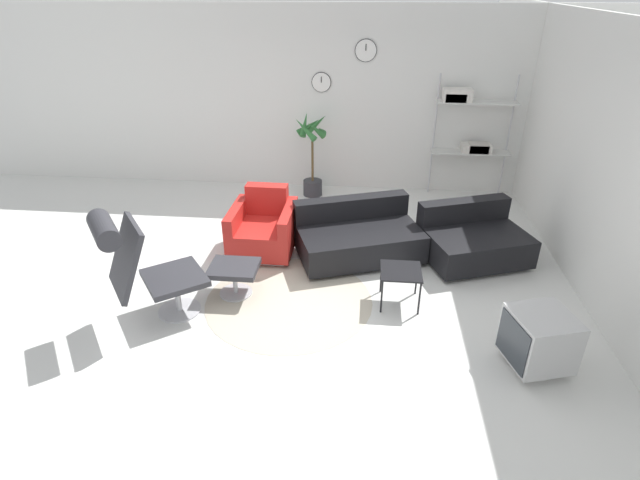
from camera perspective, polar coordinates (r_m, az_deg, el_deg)
The scene contains 13 objects.
ground_plane at distance 5.73m, azimuth -0.49°, elevation -5.04°, with size 12.00×12.00×0.00m, color silver.
wall_back at distance 8.04m, azimuth 1.80°, elevation 15.58°, with size 12.00×0.09×2.80m.
wall_right at distance 5.63m, azimuth 30.87°, elevation 6.15°, with size 0.06×12.00×2.80m.
round_rug at distance 5.46m, azimuth -3.56°, elevation -6.90°, with size 1.81×1.81×0.01m.
lounge_chair at distance 5.07m, azimuth -20.10°, elevation -2.03°, with size 1.09×1.02×1.21m.
ottoman at distance 5.50m, azimuth -9.79°, elevation -3.68°, with size 0.52×0.44×0.36m.
armchair_red at distance 6.33m, azimuth -6.46°, elevation 1.16°, with size 0.79×0.86×0.78m.
couch_low at distance 6.20m, azimuth 4.33°, elevation 0.26°, with size 1.68×1.33×0.67m.
couch_second at distance 6.39m, azimuth 17.04°, elevation -0.09°, with size 1.41×1.23×0.67m.
side_table at distance 5.29m, azimuth 9.22°, elevation -3.83°, with size 0.42×0.42×0.41m.
crt_television at distance 4.84m, azimuth 23.69°, elevation -10.46°, with size 0.62×0.63×0.56m.
potted_plant at distance 7.86m, azimuth -0.90°, elevation 9.33°, with size 0.54×0.59×1.32m.
shelf_unit at distance 7.97m, azimuth 16.57°, elevation 12.76°, with size 1.18×0.28×1.86m.
Camera 1 is at (0.51, -4.78, 3.12)m, focal length 28.00 mm.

